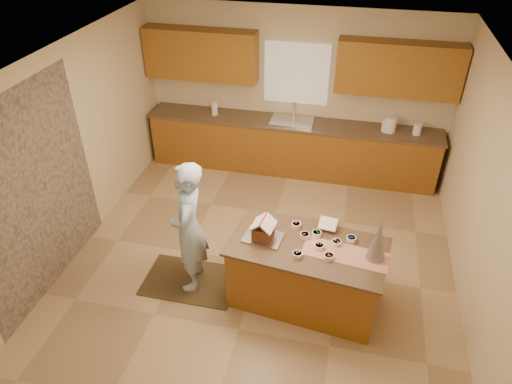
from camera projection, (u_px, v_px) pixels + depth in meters
floor at (260, 263)px, 6.24m from camera, size 5.50×5.50×0.00m
ceiling at (261, 65)px, 4.72m from camera, size 5.50×5.50×0.00m
wall_back at (296, 91)px, 7.69m from camera, size 5.50×5.50×0.00m
wall_front at (177, 384)px, 3.26m from camera, size 5.50×5.50×0.00m
wall_left at (69, 155)px, 5.93m from camera, size 5.50×5.50×0.00m
wall_right at (487, 205)px, 5.02m from camera, size 5.50×5.50×0.00m
stone_accent at (35, 196)px, 5.34m from camera, size 0.00×2.50×2.50m
window_curtain at (297, 74)px, 7.50m from camera, size 1.05×0.03×1.00m
back_counter_base at (291, 148)px, 7.96m from camera, size 4.80×0.60×0.88m
back_counter_top at (292, 123)px, 7.70m from camera, size 4.85×0.63×0.04m
upper_cabinet_left at (201, 54)px, 7.52m from camera, size 1.85×0.35×0.80m
upper_cabinet_right at (399, 69)px, 6.96m from camera, size 1.85×0.35×0.80m
sink at (292, 124)px, 7.71m from camera, size 0.70×0.45×0.12m
faucet at (294, 110)px, 7.76m from camera, size 0.03×0.03×0.28m
island_base at (306, 275)px, 5.47m from camera, size 1.78×1.04×0.82m
island_top at (308, 247)px, 5.23m from camera, size 1.86×1.13×0.04m
table_runner at (345, 254)px, 5.10m from camera, size 0.97×0.45×0.01m
baking_tray at (263, 237)px, 5.32m from camera, size 0.47×0.37×0.02m
cookbook at (328, 224)px, 5.41m from camera, size 0.22×0.18×0.09m
tinsel_tree at (378, 240)px, 4.90m from camera, size 0.23×0.23×0.52m
rug at (191, 281)px, 5.95m from camera, size 1.17×0.76×0.01m
boy at (189, 228)px, 5.46m from camera, size 0.52×0.69×1.72m
canister_a at (386, 125)px, 7.36m from camera, size 0.15×0.15×0.21m
canister_b at (391, 125)px, 7.34m from camera, size 0.17×0.17×0.24m
canister_c at (417, 129)px, 7.28m from camera, size 0.13×0.13×0.19m
paper_towel at (215, 108)px, 7.87m from camera, size 0.10×0.10×0.22m
gingerbread_house at (263, 230)px, 5.25m from camera, size 0.29×0.29×0.26m
candy_bowls at (319, 241)px, 5.24m from camera, size 0.76×0.62×0.05m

